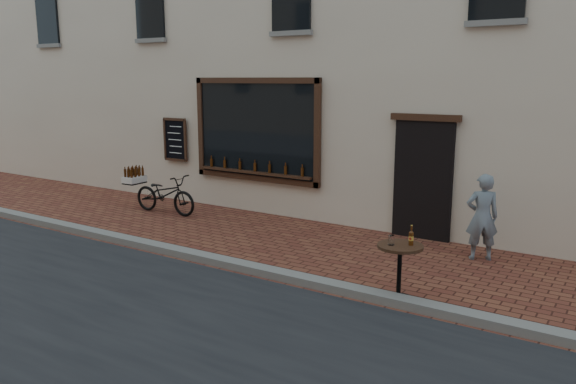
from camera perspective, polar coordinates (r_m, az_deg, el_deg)
The scene contains 5 objects.
ground at distance 8.88m, azimuth -6.39°, elevation -8.00°, with size 90.00×90.00×0.00m, color #5D291E.
kerb at distance 9.01m, azimuth -5.59°, elevation -7.29°, with size 90.00×0.25×0.12m, color slate.
cargo_bicycle at distance 12.74m, azimuth -12.50°, elevation -0.14°, with size 1.94×0.64×0.94m.
bistro_table at distance 7.68m, azimuth 11.30°, elevation -6.89°, with size 0.61×0.61×1.05m.
pedestrian at distance 9.74m, azimuth 19.12°, elevation -2.41°, with size 0.53×0.35×1.44m, color slate.
Camera 1 is at (5.34, -6.46, 2.94)m, focal length 35.00 mm.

